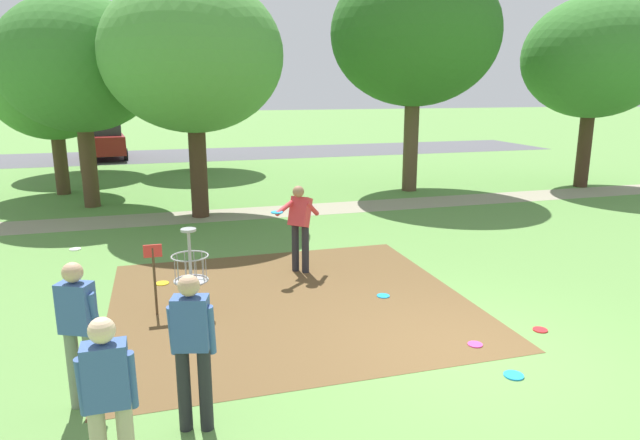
% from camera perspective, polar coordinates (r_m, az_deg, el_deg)
% --- Properties ---
extents(ground_plane, '(160.00, 160.00, 0.00)m').
position_cam_1_polar(ground_plane, '(8.03, 15.03, -12.98)').
color(ground_plane, '#5B8942').
extents(dirt_tee_pad, '(5.83, 5.57, 0.01)m').
position_cam_1_polar(dirt_tee_pad, '(9.48, -3.08, -8.29)').
color(dirt_tee_pad, brown).
rests_on(dirt_tee_pad, ground).
extents(disc_golf_basket, '(0.98, 0.58, 1.39)m').
position_cam_1_polar(disc_golf_basket, '(8.98, -13.51, -4.81)').
color(disc_golf_basket, '#9E9EA3').
rests_on(disc_golf_basket, ground).
extents(player_foreground_watching, '(0.49, 0.45, 1.71)m').
position_cam_1_polar(player_foreground_watching, '(6.70, -23.49, -10.06)').
color(player_foreground_watching, slate).
rests_on(player_foreground_watching, ground).
extents(player_throwing, '(0.47, 0.40, 1.71)m').
position_cam_1_polar(player_throwing, '(5.19, -20.84, -16.87)').
color(player_throwing, tan).
rests_on(player_throwing, ground).
extents(player_waiting_left, '(0.49, 0.44, 1.71)m').
position_cam_1_polar(player_waiting_left, '(5.94, -12.95, -12.28)').
color(player_waiting_left, '#232328').
rests_on(player_waiting_left, ground).
extents(player_waiting_right, '(1.06, 0.69, 1.71)m').
position_cam_1_polar(player_waiting_right, '(10.64, -2.10, -0.28)').
color(player_waiting_right, '#232328').
rests_on(player_waiting_right, ground).
extents(frisbee_near_basket, '(0.25, 0.25, 0.02)m').
position_cam_1_polar(frisbee_near_basket, '(7.60, 19.22, -14.80)').
color(frisbee_near_basket, '#1E93DB').
rests_on(frisbee_near_basket, ground).
extents(frisbee_by_tee, '(0.21, 0.21, 0.02)m').
position_cam_1_polar(frisbee_by_tee, '(8.26, 15.60, -12.18)').
color(frisbee_by_tee, '#E53D99').
rests_on(frisbee_by_tee, ground).
extents(frisbee_mid_grass, '(0.25, 0.25, 0.02)m').
position_cam_1_polar(frisbee_mid_grass, '(10.66, -15.87, -6.26)').
color(frisbee_mid_grass, gold).
rests_on(frisbee_mid_grass, ground).
extents(frisbee_far_left, '(0.21, 0.21, 0.02)m').
position_cam_1_polar(frisbee_far_left, '(9.01, 21.62, -10.42)').
color(frisbee_far_left, red).
rests_on(frisbee_far_left, ground).
extents(frisbee_far_right, '(0.22, 0.22, 0.02)m').
position_cam_1_polar(frisbee_far_right, '(9.73, 6.49, -7.73)').
color(frisbee_far_right, '#1E93DB').
rests_on(frisbee_far_right, ground).
extents(frisbee_scattered_a, '(0.24, 0.24, 0.02)m').
position_cam_1_polar(frisbee_scattered_a, '(13.50, -23.78, -2.74)').
color(frisbee_scattered_a, white).
rests_on(frisbee_scattered_a, ground).
extents(tree_near_left, '(3.96, 3.96, 5.19)m').
position_cam_1_polar(tree_near_left, '(20.36, -25.71, 12.11)').
color(tree_near_left, '#4C3823').
rests_on(tree_near_left, ground).
extents(tree_near_right, '(4.92, 4.92, 6.32)m').
position_cam_1_polar(tree_near_right, '(24.63, -12.91, 14.78)').
color(tree_near_right, '#4C3823').
rests_on(tree_near_right, ground).
extents(tree_mid_left, '(4.87, 4.87, 6.21)m').
position_cam_1_polar(tree_mid_left, '(25.37, -23.65, 13.78)').
color(tree_mid_left, brown).
rests_on(tree_mid_left, ground).
extents(tree_mid_center, '(4.74, 4.74, 6.34)m').
position_cam_1_polar(tree_mid_center, '(15.49, -12.91, 16.09)').
color(tree_mid_center, '#422D1E').
rests_on(tree_mid_center, ground).
extents(tree_mid_right, '(5.54, 5.54, 7.57)m').
position_cam_1_polar(tree_mid_right, '(19.43, 9.69, 18.27)').
color(tree_mid_right, brown).
rests_on(tree_mid_right, ground).
extents(tree_far_left, '(4.52, 4.52, 6.07)m').
position_cam_1_polar(tree_far_left, '(17.81, -23.45, 14.38)').
color(tree_far_left, '#4C3823').
rests_on(tree_far_left, ground).
extents(tree_far_center, '(4.83, 4.83, 6.55)m').
position_cam_1_polar(tree_far_center, '(22.01, 26.27, 14.66)').
color(tree_far_center, '#422D1E').
rests_on(tree_far_center, ground).
extents(parking_lot_strip, '(36.00, 6.00, 0.01)m').
position_cam_1_polar(parking_lot_strip, '(30.69, -8.84, 6.76)').
color(parking_lot_strip, '#4C4C51').
rests_on(parking_lot_strip, ground).
extents(parked_car_leftmost, '(2.33, 4.38, 1.84)m').
position_cam_1_polar(parked_car_leftmost, '(30.21, -21.24, 7.66)').
color(parked_car_leftmost, maroon).
rests_on(parked_car_leftmost, ground).
extents(gravel_path, '(40.00, 1.56, 0.00)m').
position_cam_1_polar(gravel_path, '(16.30, -2.00, 1.03)').
color(gravel_path, gray).
rests_on(gravel_path, ground).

